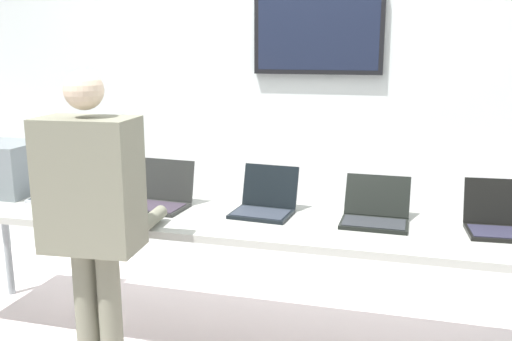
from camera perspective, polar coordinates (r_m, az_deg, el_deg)
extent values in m
cube|color=silver|center=(4.07, 1.27, 8.09)|extent=(8.00, 0.06, 2.77)
cube|color=black|center=(3.93, 6.38, 13.91)|extent=(0.89, 0.05, 0.57)
cube|color=#171D30|center=(3.92, 6.34, 13.91)|extent=(0.83, 0.02, 0.51)
cube|color=#A3A59D|center=(3.12, -3.84, -4.96)|extent=(3.48, 0.70, 0.04)
cylinder|color=gray|center=(4.24, -24.17, -6.84)|extent=(0.05, 0.05, 0.74)
cube|color=slate|center=(3.89, -24.41, 0.25)|extent=(0.42, 0.38, 0.33)
cube|color=#B1B3BC|center=(3.60, -19.46, -2.77)|extent=(0.34, 0.24, 0.02)
cube|color=#273133|center=(3.59, -19.58, -2.63)|extent=(0.31, 0.19, 0.00)
cube|color=#B1B3BC|center=(3.69, -18.21, -0.44)|extent=(0.33, 0.09, 0.22)
cube|color=#304C7B|center=(3.69, -18.18, -0.45)|extent=(0.30, 0.08, 0.19)
cube|color=#262725|center=(3.28, -10.40, -3.72)|extent=(0.38, 0.28, 0.02)
cube|color=#342B38|center=(3.26, -10.52, -3.58)|extent=(0.35, 0.22, 0.00)
cube|color=#262725|center=(3.37, -9.22, -0.93)|extent=(0.36, 0.09, 0.24)
cube|color=black|center=(3.37, -9.20, -0.93)|extent=(0.33, 0.07, 0.21)
cube|color=black|center=(3.09, 0.56, -4.49)|extent=(0.34, 0.27, 0.02)
cube|color=#282E39|center=(3.08, 0.48, -4.34)|extent=(0.31, 0.22, 0.00)
cube|color=black|center=(3.20, 1.48, -1.57)|extent=(0.33, 0.10, 0.23)
cube|color=white|center=(3.20, 1.49, -1.57)|extent=(0.30, 0.08, 0.21)
cube|color=black|center=(2.99, 12.00, -5.38)|extent=(0.35, 0.24, 0.02)
cube|color=#27292D|center=(2.98, 12.00, -5.23)|extent=(0.32, 0.19, 0.00)
cube|color=black|center=(3.12, 12.34, -2.50)|extent=(0.35, 0.12, 0.21)
cube|color=white|center=(3.12, 12.34, -2.51)|extent=(0.32, 0.10, 0.18)
cube|color=black|center=(3.04, 23.96, -5.92)|extent=(0.36, 0.27, 0.02)
cube|color=#28263A|center=(3.02, 24.03, -5.78)|extent=(0.32, 0.21, 0.00)
cube|color=black|center=(3.14, 23.58, -2.92)|extent=(0.34, 0.09, 0.23)
cube|color=#24623A|center=(3.14, 23.57, -2.92)|extent=(0.31, 0.07, 0.20)
cylinder|color=slate|center=(2.92, -16.89, -14.73)|extent=(0.12, 0.12, 0.78)
cylinder|color=slate|center=(2.87, -14.63, -15.11)|extent=(0.12, 0.12, 0.78)
cube|color=slate|center=(2.65, -16.66, -1.40)|extent=(0.46, 0.29, 0.62)
sphere|color=beige|center=(2.58, -17.26, 7.89)|extent=(0.18, 0.18, 0.18)
cylinder|color=slate|center=(3.04, -16.63, -4.57)|extent=(0.09, 0.32, 0.07)
cylinder|color=slate|center=(2.90, -10.81, -5.05)|extent=(0.09, 0.32, 0.07)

